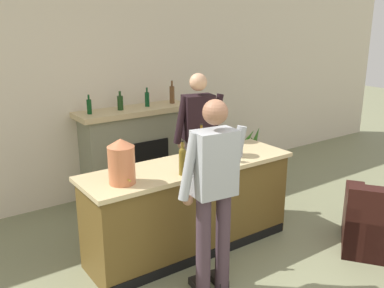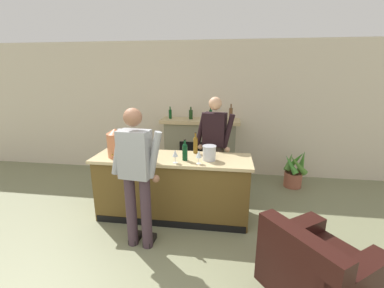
# 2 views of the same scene
# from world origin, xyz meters

# --- Properties ---
(wall_back_panel) EXTENTS (12.00, 0.07, 2.75)m
(wall_back_panel) POSITION_xyz_m (0.00, 3.81, 1.38)
(wall_back_panel) COLOR beige
(wall_back_panel) RESTS_ON ground_plane
(bar_counter) EXTENTS (2.28, 0.68, 0.95)m
(bar_counter) POSITION_xyz_m (0.21, 1.89, 0.48)
(bar_counter) COLOR brown
(bar_counter) RESTS_ON ground_plane
(fireplace_stone) EXTENTS (1.58, 0.52, 1.54)m
(fireplace_stone) POSITION_xyz_m (0.44, 3.55, 0.62)
(fireplace_stone) COLOR gray
(fireplace_stone) RESTS_ON ground_plane
(armchair_black) EXTENTS (1.18, 1.19, 0.78)m
(armchair_black) POSITION_xyz_m (1.87, 0.65, 0.27)
(armchair_black) COLOR black
(armchair_black) RESTS_ON ground_plane
(potted_plant_corner) EXTENTS (0.47, 0.48, 0.76)m
(potted_plant_corner) POSITION_xyz_m (2.28, 3.25, 0.31)
(potted_plant_corner) COLOR #9E5742
(potted_plant_corner) RESTS_ON ground_plane
(person_customer) EXTENTS (0.66, 0.33, 1.76)m
(person_customer) POSITION_xyz_m (-0.06, 1.16, 0.97)
(person_customer) COLOR #423039
(person_customer) RESTS_ON ground_plane
(person_bartender) EXTENTS (0.65, 0.36, 1.76)m
(person_bartender) POSITION_xyz_m (0.78, 2.54, 0.98)
(person_bartender) COLOR #453B36
(person_bartender) RESTS_ON ground_plane
(copper_dispenser) EXTENTS (0.24, 0.28, 0.41)m
(copper_dispenser) POSITION_xyz_m (-0.59, 1.80, 1.16)
(copper_dispenser) COLOR #C87047
(copper_dispenser) RESTS_ON bar_counter
(ice_bucket_steel) EXTENTS (0.19, 0.19, 0.21)m
(ice_bucket_steel) POSITION_xyz_m (0.75, 1.84, 1.06)
(ice_bucket_steel) COLOR silver
(ice_bucket_steel) RESTS_ON bar_counter
(wine_bottle_cabernet_heavy) EXTENTS (0.07, 0.07, 0.33)m
(wine_bottle_cabernet_heavy) POSITION_xyz_m (0.52, 2.13, 1.09)
(wine_bottle_cabernet_heavy) COLOR brown
(wine_bottle_cabernet_heavy) RESTS_ON bar_counter
(wine_bottle_riesling_slim) EXTENTS (0.07, 0.07, 0.34)m
(wine_bottle_riesling_slim) POSITION_xyz_m (-0.03, 1.67, 1.10)
(wine_bottle_riesling_slim) COLOR brown
(wine_bottle_riesling_slim) RESTS_ON bar_counter
(wine_bottle_port_short) EXTENTS (0.07, 0.07, 0.30)m
(wine_bottle_port_short) POSITION_xyz_m (0.42, 1.79, 1.09)
(wine_bottle_port_short) COLOR #0A3618
(wine_bottle_port_short) RESTS_ON bar_counter
(wine_glass_back_row) EXTENTS (0.08, 0.08, 0.18)m
(wine_glass_back_row) POSITION_xyz_m (0.62, 1.67, 1.08)
(wine_glass_back_row) COLOR silver
(wine_glass_back_row) RESTS_ON bar_counter
(wine_glass_mid_counter) EXTENTS (0.08, 0.08, 0.19)m
(wine_glass_mid_counter) POSITION_xyz_m (0.31, 1.65, 1.08)
(wine_glass_mid_counter) COLOR silver
(wine_glass_mid_counter) RESTS_ON bar_counter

